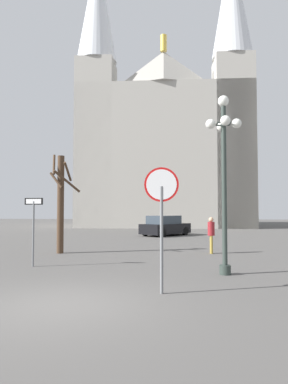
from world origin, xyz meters
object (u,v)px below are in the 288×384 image
(stop_sign, at_px, (162,203))
(pedestrian_walking, at_px, (211,231))
(parked_car_near_black, at_px, (165,226))
(bare_tree, at_px, (61,201))
(one_way_arrow_sign, at_px, (33,223))
(cathedral, at_px, (164,140))
(street_lamp, at_px, (224,162))

(stop_sign, height_order, pedestrian_walking, stop_sign)
(stop_sign, xyz_separation_m, pedestrian_walking, (2.06, 7.82, -1.20))
(parked_car_near_black, relative_size, pedestrian_walking, 2.58)
(bare_tree, height_order, pedestrian_walking, bare_tree)
(stop_sign, distance_m, one_way_arrow_sign, 6.01)
(cathedral, distance_m, one_way_arrow_sign, 30.03)
(parked_car_near_black, xyz_separation_m, pedestrian_walking, (2.38, -10.60, 0.30))
(stop_sign, distance_m, pedestrian_walking, 8.17)
(cathedral, height_order, one_way_arrow_sign, cathedral)
(cathedral, bearing_deg, parked_car_near_black, -88.45)
(pedestrian_walking, bearing_deg, cathedral, 96.45)
(street_lamp, bearing_deg, parked_car_near_black, 98.07)
(street_lamp, relative_size, pedestrian_walking, 3.41)
(one_way_arrow_sign, xyz_separation_m, parked_car_near_black, (4.44, 14.81, -0.87))
(one_way_arrow_sign, height_order, street_lamp, street_lamp)
(parked_car_near_black, bearing_deg, street_lamp, -81.93)
(stop_sign, relative_size, pedestrian_walking, 1.85)
(one_way_arrow_sign, relative_size, parked_car_near_black, 0.57)
(pedestrian_walking, bearing_deg, parked_car_near_black, 102.64)
(cathedral, relative_size, stop_sign, 10.46)
(street_lamp, height_order, bare_tree, street_lamp)
(one_way_arrow_sign, bearing_deg, street_lamp, -8.34)
(bare_tree, height_order, parked_car_near_black, bare_tree)
(street_lamp, relative_size, bare_tree, 1.23)
(parked_car_near_black, bearing_deg, bare_tree, -112.80)
(street_lamp, bearing_deg, one_way_arrow_sign, 171.66)
(bare_tree, relative_size, pedestrian_walking, 2.77)
(one_way_arrow_sign, height_order, bare_tree, bare_tree)
(cathedral, distance_m, bare_tree, 26.30)
(bare_tree, relative_size, parked_car_near_black, 1.08)
(stop_sign, relative_size, street_lamp, 0.54)
(stop_sign, bearing_deg, bare_tree, 124.14)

